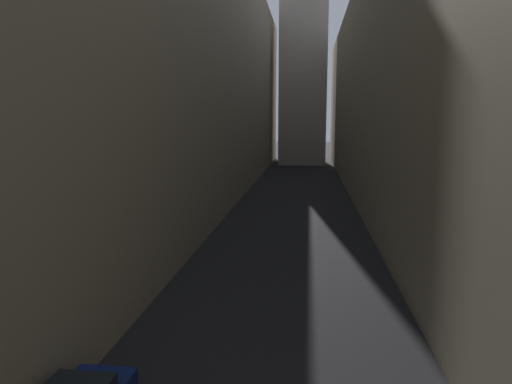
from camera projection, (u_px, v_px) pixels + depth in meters
ground_plane at (294, 211)px, 40.53m from camera, size 264.00×264.00×0.00m
building_block_left at (178, 63)px, 41.69m from camera, size 10.03×108.00×25.65m
building_block_right at (438, 87)px, 39.54m from camera, size 13.02×108.00×21.22m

